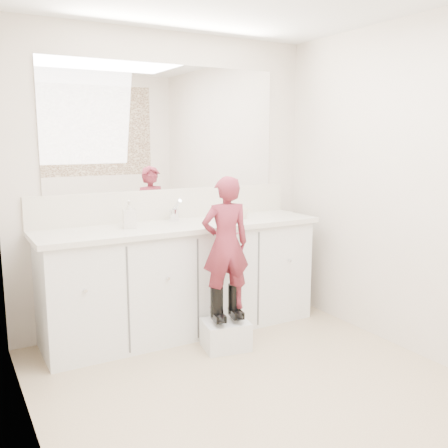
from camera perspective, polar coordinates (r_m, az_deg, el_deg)
floor at (r=3.24m, az=5.03°, el=-19.04°), size 3.00×3.00×0.00m
wall_back at (r=4.17m, az=-6.49°, el=4.81°), size 2.60×0.00×2.60m
wall_left at (r=2.37m, az=-21.32°, el=0.43°), size 0.00×3.00×3.00m
wall_right at (r=3.75m, az=21.95°, el=3.61°), size 0.00×3.00×3.00m
vanity_cabinet at (r=4.07m, az=-4.75°, el=-6.42°), size 2.20×0.55×0.85m
countertop at (r=3.95m, az=-4.75°, el=-0.27°), size 2.28×0.58×0.04m
backsplash at (r=4.18m, az=-6.36°, el=2.27°), size 2.28×0.03×0.25m
mirror at (r=4.14m, az=-6.55°, el=10.87°), size 2.00×0.02×1.00m
faucet at (r=4.09m, az=-5.74°, el=1.05°), size 0.08×0.08×0.10m
cup at (r=4.19m, az=2.20°, el=1.24°), size 0.11×0.11×0.09m
soap_bottle at (r=3.81m, az=-10.77°, el=1.11°), size 0.11×0.11×0.21m
step_stool at (r=3.83m, az=0.18°, el=-12.52°), size 0.37×0.33×0.21m
boot_left at (r=3.71m, az=-0.84°, el=-9.26°), size 0.13×0.20×0.27m
boot_right at (r=3.78m, az=1.18°, el=-8.89°), size 0.13×0.20×0.27m
toddler at (r=3.62m, az=0.19°, el=-2.27°), size 0.39×0.30×0.98m
toothbrush at (r=3.64m, az=1.14°, el=-1.25°), size 0.14×0.04×0.06m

